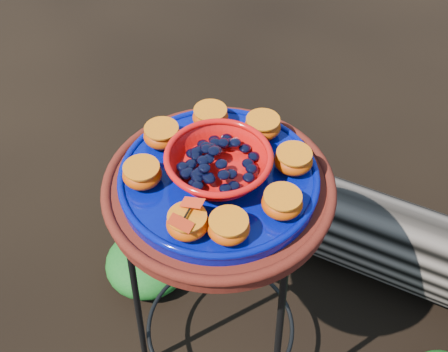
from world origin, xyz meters
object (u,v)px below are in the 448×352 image
(cobalt_plate, at_px, (219,179))
(red_bowl, at_px, (219,165))
(plant_stand, at_px, (220,287))
(driftwood_log, at_px, (366,231))
(terracotta_saucer, at_px, (219,190))

(cobalt_plate, relative_size, red_bowl, 2.00)
(plant_stand, height_order, cobalt_plate, cobalt_plate)
(driftwood_log, bearing_deg, cobalt_plate, -124.47)
(terracotta_saucer, distance_m, cobalt_plate, 0.03)
(driftwood_log, bearing_deg, plant_stand, -124.47)
(plant_stand, xyz_separation_m, driftwood_log, (0.32, 0.47, -0.22))
(cobalt_plate, height_order, driftwood_log, cobalt_plate)
(plant_stand, xyz_separation_m, terracotta_saucer, (0.00, 0.00, 0.37))
(terracotta_saucer, bearing_deg, cobalt_plate, 0.00)
(terracotta_saucer, bearing_deg, driftwood_log, 55.53)
(red_bowl, relative_size, driftwood_log, 0.14)
(plant_stand, bearing_deg, terracotta_saucer, 0.00)
(plant_stand, height_order, red_bowl, red_bowl)
(plant_stand, bearing_deg, driftwood_log, 55.53)
(terracotta_saucer, distance_m, driftwood_log, 0.82)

